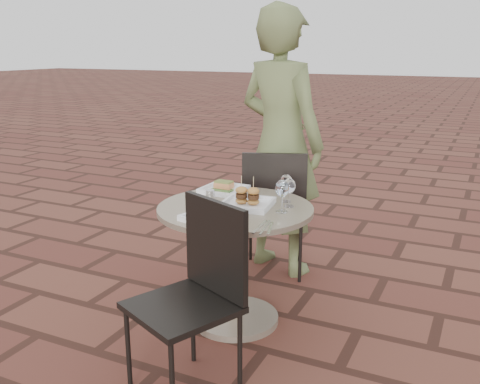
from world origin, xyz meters
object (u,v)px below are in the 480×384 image
at_px(plate_tuna, 211,217).
at_px(cafe_table, 235,247).
at_px(chair_far, 274,203).
at_px(diner, 281,143).
at_px(chair_near, 198,282).
at_px(plate_sliders, 247,201).
at_px(plate_salmon, 224,189).

bearing_deg(plate_tuna, cafe_table, 88.90).
distance_m(chair_far, diner, 0.44).
xyz_separation_m(chair_near, plate_sliders, (-0.06, 0.68, 0.21)).
xyz_separation_m(chair_near, plate_tuna, (-0.12, 0.37, 0.20)).
bearing_deg(diner, cafe_table, 111.33).
xyz_separation_m(cafe_table, chair_far, (-0.04, 0.72, 0.07)).
bearing_deg(plate_sliders, chair_far, 98.69).
bearing_deg(chair_near, cafe_table, 124.49).
relative_size(chair_far, plate_tuna, 2.89).
bearing_deg(chair_near, chair_far, 120.86).
height_order(chair_far, chair_near, same).
relative_size(diner, plate_tuna, 5.94).
height_order(cafe_table, chair_near, chair_near).
bearing_deg(cafe_table, chair_near, -79.59).
xyz_separation_m(chair_far, plate_tuna, (0.04, -1.00, 0.20)).
distance_m(chair_far, plate_sliders, 0.73).
height_order(chair_near, plate_salmon, chair_near).
bearing_deg(chair_near, plate_salmon, 133.88).
bearing_deg(plate_salmon, plate_sliders, -40.16).
bearing_deg(chair_far, plate_sliders, 78.88).
relative_size(chair_near, plate_salmon, 3.53).
relative_size(cafe_table, plate_sliders, 2.91).
bearing_deg(cafe_table, plate_salmon, 128.65).
distance_m(chair_near, plate_tuna, 0.43).
bearing_deg(diner, chair_far, 115.93).
bearing_deg(plate_salmon, plate_tuna, -69.47).
distance_m(chair_near, plate_salmon, 0.98).
distance_m(plate_salmon, plate_tuna, 0.58).
height_order(cafe_table, plate_salmon, plate_salmon).
xyz_separation_m(plate_sliders, plate_tuna, (-0.07, -0.31, -0.02)).
bearing_deg(chair_near, plate_sliders, 118.90).
relative_size(plate_salmon, plate_sliders, 0.85).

